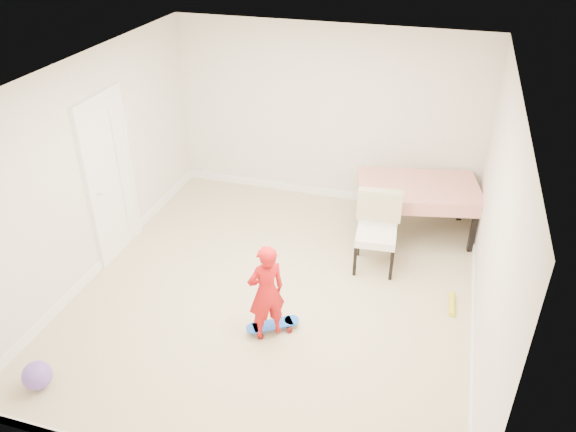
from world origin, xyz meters
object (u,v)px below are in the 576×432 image
(dining_chair, at_px, (376,234))
(balloon, at_px, (37,375))
(dining_table, at_px, (416,209))
(skateboard, at_px, (273,327))
(child, at_px, (266,294))

(dining_chair, relative_size, balloon, 3.54)
(dining_table, bearing_deg, skateboard, -129.04)
(dining_chair, distance_m, balloon, 4.00)
(balloon, bearing_deg, child, 34.55)
(child, xyz_separation_m, balloon, (-1.88, -1.30, -0.41))
(dining_table, height_order, dining_chair, dining_chair)
(dining_chair, bearing_deg, skateboard, -124.79)
(dining_chair, distance_m, skateboard, 1.76)
(balloon, bearing_deg, dining_table, 50.35)
(dining_table, relative_size, skateboard, 2.67)
(dining_chair, bearing_deg, child, -124.24)
(child, relative_size, balloon, 3.94)
(skateboard, xyz_separation_m, child, (-0.03, -0.09, 0.51))
(child, bearing_deg, balloon, -6.66)
(dining_chair, bearing_deg, balloon, -138.64)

